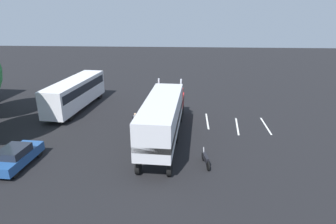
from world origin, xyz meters
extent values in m
plane|color=black|center=(0.00, 0.00, 0.00)|extent=(120.00, 120.00, 0.00)
cube|color=silver|center=(-1.21, -3.50, 0.01)|extent=(4.40, 0.20, 0.01)
cube|color=silver|center=(-2.43, -6.37, 0.01)|extent=(4.39, 0.61, 0.01)
cube|color=silver|center=(-2.16, -9.23, 0.01)|extent=(4.40, 0.23, 0.01)
cube|color=#B21919|center=(0.57, 0.26, 1.70)|extent=(1.94, 2.60, 1.20)
cube|color=#B21919|center=(-1.03, 0.34, 2.20)|extent=(1.54, 2.57, 2.20)
cube|color=silver|center=(1.51, 0.20, 1.70)|extent=(0.20, 2.10, 1.08)
cube|color=black|center=(0.57, 0.26, 1.76)|extent=(1.94, 2.64, 0.36)
cylinder|color=silver|center=(-1.51, 1.47, 2.80)|extent=(0.18, 0.18, 3.40)
cylinder|color=silver|center=(-1.64, -0.72, 2.80)|extent=(0.18, 0.18, 3.40)
cube|color=silver|center=(-7.37, 0.70, 2.75)|extent=(10.63, 3.18, 2.80)
cube|color=black|center=(-7.37, 0.70, 2.33)|extent=(10.63, 3.22, 0.44)
cylinder|color=silver|center=(-0.53, 1.62, 0.95)|extent=(1.33, 0.71, 0.64)
cylinder|color=black|center=(0.93, 1.34, 0.55)|extent=(1.12, 0.36, 1.10)
cylinder|color=black|center=(0.81, -0.86, 0.55)|extent=(1.12, 0.36, 1.10)
cylinder|color=black|center=(-1.36, 1.47, 0.55)|extent=(1.12, 0.36, 1.10)
cylinder|color=black|center=(-1.49, -0.73, 0.55)|extent=(1.12, 0.36, 1.10)
cylinder|color=black|center=(-6.31, 1.74, 0.55)|extent=(1.12, 0.36, 1.10)
cylinder|color=black|center=(-6.43, -0.45, 0.55)|extent=(1.12, 0.36, 1.10)
cylinder|color=black|center=(-11.55, 2.04, 0.55)|extent=(1.12, 0.36, 1.10)
cylinder|color=black|center=(-11.67, -0.16, 0.55)|extent=(1.12, 0.36, 1.10)
cylinder|color=black|center=(-3.62, 3.55, 0.41)|extent=(0.18, 0.18, 0.82)
cylinder|color=black|center=(-3.76, 3.57, 0.41)|extent=(0.18, 0.18, 0.82)
cylinder|color=gray|center=(-3.69, 3.56, 1.11)|extent=(0.34, 0.34, 0.58)
sphere|color=tan|center=(-3.69, 3.56, 1.51)|extent=(0.23, 0.23, 0.23)
cube|color=black|center=(-3.65, 3.76, 1.14)|extent=(0.29, 0.21, 0.36)
cube|color=silver|center=(1.89, 11.39, 1.95)|extent=(11.20, 3.65, 2.90)
cube|color=black|center=(1.89, 11.39, 2.53)|extent=(10.55, 3.63, 0.90)
cylinder|color=black|center=(6.08, 12.09, 0.50)|extent=(1.02, 0.38, 1.00)
cylinder|color=black|center=(5.85, 9.86, 0.50)|extent=(1.02, 0.38, 1.00)
cylinder|color=black|center=(-1.68, 12.89, 0.50)|extent=(1.02, 0.38, 1.00)
cylinder|color=black|center=(-1.91, 10.65, 0.50)|extent=(1.02, 0.38, 1.00)
cube|color=#234C8C|center=(-11.07, 11.08, 0.67)|extent=(4.51, 2.08, 0.70)
cube|color=#1E232D|center=(-11.27, 11.09, 1.29)|extent=(2.20, 1.79, 0.55)
cylinder|color=black|center=(-9.52, 11.76, 0.32)|extent=(0.65, 0.26, 0.64)
cylinder|color=black|center=(-9.62, 10.20, 0.32)|extent=(0.65, 0.26, 0.64)
cylinder|color=black|center=(-12.62, 10.40, 0.32)|extent=(0.65, 0.26, 0.64)
cylinder|color=black|center=(-9.42, -2.62, 0.33)|extent=(0.67, 0.22, 0.66)
cylinder|color=black|center=(-10.84, -2.89, 0.33)|extent=(0.67, 0.22, 0.66)
cube|color=black|center=(-10.13, -2.75, 0.61)|extent=(1.13, 0.44, 0.36)
cylinder|color=silver|center=(-9.51, -2.64, 0.78)|extent=(0.29, 0.12, 0.69)
camera|label=1|loc=(-28.82, -1.10, 10.91)|focal=30.43mm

